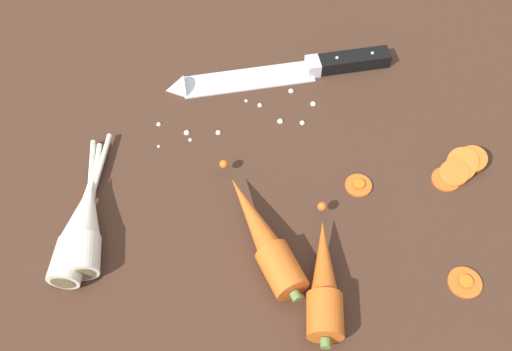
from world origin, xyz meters
TOP-DOWN VIEW (x-y plane):
  - ground_plane at (0.00, 0.00)cm, footprint 120.00×90.00cm
  - chefs_knife at (5.64, 16.89)cm, footprint 34.82×5.28cm
  - whole_carrot at (-0.39, -11.45)cm, footprint 9.15×20.71cm
  - whole_carrot_second at (5.75, -18.16)cm, footprint 6.65×18.30cm
  - parsnip_front at (-22.71, -7.03)cm, footprint 7.34×22.53cm
  - parsnip_mid_left at (-21.93, -6.77)cm, footprint 4.26×20.56cm
  - parsnip_mid_right at (-21.88, -6.68)cm, footprint 5.05×19.50cm
  - carrot_slice_stack at (27.38, -4.08)cm, footprint 7.99×5.87cm
  - carrot_slice_stray_near at (13.45, -4.56)cm, footprint 3.56×3.56cm
  - carrot_slice_stray_mid at (22.74, -19.86)cm, footprint 4.05×4.05cm
  - mince_crumbs at (0.98, 9.22)cm, footprint 23.63×8.39cm

SIDE VIEW (x-z plane):
  - ground_plane at x=0.00cm, z-range -4.00..0.00cm
  - carrot_slice_stray_mid at x=22.74cm, z-range 0.01..0.71cm
  - carrot_slice_stray_near at x=13.45cm, z-range 0.01..0.71cm
  - mince_crumbs at x=0.98cm, z-range -0.05..0.82cm
  - chefs_knife at x=5.64cm, z-range -1.44..2.74cm
  - carrot_slice_stack at x=27.38cm, z-range -0.66..2.35cm
  - parsnip_front at x=-22.71cm, z-range -0.02..3.98cm
  - parsnip_mid_left at x=-21.93cm, z-range -0.02..3.98cm
  - parsnip_mid_right at x=-21.88cm, z-range -0.02..3.98cm
  - whole_carrot_second at x=5.75cm, z-range 0.00..4.20cm
  - whole_carrot at x=-0.39cm, z-range 0.00..4.20cm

